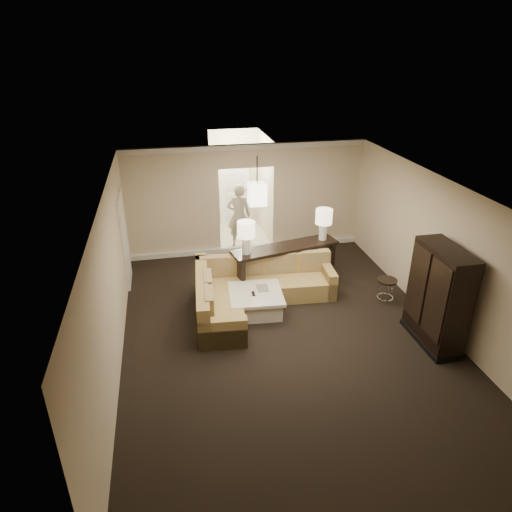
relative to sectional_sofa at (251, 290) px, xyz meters
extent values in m
plane|color=black|center=(0.43, -1.25, -0.35)|extent=(8.00, 8.00, 0.00)
cube|color=beige|center=(0.43, 2.75, 1.05)|extent=(6.00, 0.04, 2.80)
cube|color=beige|center=(0.43, -5.25, 1.05)|extent=(6.00, 0.04, 2.80)
cube|color=beige|center=(-2.57, -1.25, 1.05)|extent=(0.04, 8.00, 2.80)
cube|color=beige|center=(3.43, -1.25, 1.05)|extent=(0.04, 8.00, 2.80)
cube|color=silver|center=(0.43, -1.25, 2.45)|extent=(6.00, 8.00, 0.02)
cube|color=silver|center=(0.43, 2.70, 2.38)|extent=(6.00, 0.10, 0.12)
cube|color=silver|center=(0.43, 2.70, -0.29)|extent=(6.00, 0.10, 0.12)
cube|color=white|center=(-2.54, 1.55, 0.70)|extent=(0.05, 0.90, 2.10)
cube|color=beige|center=(0.43, 3.75, -0.35)|extent=(1.40, 2.00, 0.01)
cube|color=beige|center=(-0.27, 3.75, 1.05)|extent=(0.04, 2.00, 2.80)
cube|color=beige|center=(1.13, 3.75, 1.05)|extent=(0.04, 2.00, 2.80)
cube|color=beige|center=(0.43, 4.75, 1.05)|extent=(1.40, 0.04, 2.80)
cube|color=white|center=(0.43, 4.72, 0.70)|extent=(0.90, 0.05, 2.10)
cube|color=brown|center=(0.38, 0.29, -0.15)|extent=(3.00, 1.10, 0.41)
cube|color=brown|center=(-0.74, -0.76, -0.15)|extent=(0.98, 1.44, 0.41)
cube|color=brown|center=(0.40, 0.61, 0.29)|extent=(2.95, 0.46, 0.45)
cube|color=brown|center=(-1.02, -0.24, 0.29)|extent=(0.41, 2.37, 0.45)
cube|color=brown|center=(1.75, 0.19, -0.05)|extent=(0.26, 0.90, 0.61)
cube|color=brown|center=(-0.78, -1.34, -0.05)|extent=(0.90, 0.26, 0.61)
cube|color=#896849|center=(-0.68, 0.65, 0.31)|extent=(0.62, 0.20, 0.45)
cube|color=#896849|center=(0.05, 0.59, 0.31)|extent=(0.62, 0.20, 0.45)
cube|color=#896849|center=(0.79, 0.54, 0.31)|extent=(0.62, 0.20, 0.45)
cube|color=#896849|center=(1.52, 0.48, 0.31)|extent=(0.62, 0.20, 0.45)
cube|color=#896849|center=(-0.90, -0.15, 0.31)|extent=(0.20, 0.60, 0.45)
cube|color=#896849|center=(-0.95, -0.84, 0.31)|extent=(0.20, 0.60, 0.45)
cube|color=white|center=(0.05, -0.25, -0.17)|extent=(1.04, 1.04, 0.36)
cube|color=white|center=(0.05, -0.25, 0.04)|extent=(1.15, 1.15, 0.06)
cube|color=black|center=(-0.01, -0.30, 0.09)|extent=(0.07, 0.17, 0.02)
cube|color=beige|center=(0.22, -0.11, 0.08)|extent=(0.26, 0.34, 0.01)
cube|color=black|center=(0.93, 0.75, 0.56)|extent=(2.50, 1.05, 0.07)
cube|color=black|center=(-0.16, 0.52, 0.09)|extent=(0.19, 0.51, 0.89)
cube|color=black|center=(2.01, 0.98, 0.09)|extent=(0.19, 0.51, 0.89)
cube|color=black|center=(0.93, 0.75, -0.22)|extent=(2.38, 0.97, 0.04)
cube|color=black|center=(3.03, -1.91, 0.59)|extent=(0.52, 1.25, 1.88)
cube|color=black|center=(2.76, -2.23, 0.72)|extent=(0.03, 0.56, 1.43)
cube|color=black|center=(2.76, -1.60, 0.72)|extent=(0.03, 0.56, 1.43)
cube|color=black|center=(3.03, -1.91, -0.31)|extent=(0.56, 1.31, 0.09)
cylinder|color=black|center=(2.83, -0.43, 0.15)|extent=(0.42, 0.42, 0.04)
torus|color=silver|center=(2.83, -0.43, -0.26)|extent=(0.34, 0.34, 0.02)
cylinder|color=silver|center=(2.98, -0.40, -0.11)|extent=(0.02, 0.02, 0.49)
cylinder|color=silver|center=(2.72, -0.31, -0.11)|extent=(0.02, 0.02, 0.49)
cylinder|color=silver|center=(2.78, -0.59, -0.11)|extent=(0.02, 0.02, 0.49)
cylinder|color=white|center=(0.01, 0.55, 0.78)|extent=(0.18, 0.18, 0.39)
cylinder|color=#FFE7BF|center=(0.01, 0.55, 1.14)|extent=(0.38, 0.38, 0.33)
cylinder|color=white|center=(1.85, 0.94, 0.78)|extent=(0.18, 0.18, 0.39)
cylinder|color=#FFE7BF|center=(1.85, 0.94, 1.14)|extent=(0.38, 0.38, 0.33)
cylinder|color=black|center=(0.43, 1.45, 2.15)|extent=(0.02, 0.02, 0.60)
cube|color=beige|center=(0.43, 1.45, 1.60)|extent=(0.38, 0.38, 0.48)
imported|color=beige|center=(0.27, 3.05, 0.60)|extent=(0.76, 0.57, 1.91)
camera|label=1|loc=(-1.56, -8.09, 4.74)|focal=32.00mm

